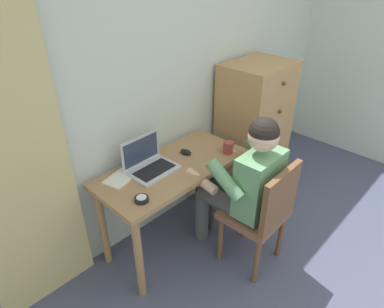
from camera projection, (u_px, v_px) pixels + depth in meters
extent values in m
cube|color=silver|center=(171.00, 77.00, 2.55)|extent=(4.80, 0.05, 2.50)
cube|color=#CCB77A|center=(12.00, 163.00, 1.81)|extent=(0.64, 0.03, 2.15)
cube|color=#9E754C|center=(173.00, 168.00, 2.42)|extent=(1.16, 0.54, 0.03)
cylinder|color=#9E754C|center=(139.00, 258.00, 2.16)|extent=(0.06, 0.06, 0.70)
cylinder|color=#9E754C|center=(236.00, 189.00, 2.80)|extent=(0.06, 0.06, 0.70)
cylinder|color=#9E754C|center=(103.00, 227.00, 2.41)|extent=(0.06, 0.06, 0.70)
cylinder|color=#9E754C|center=(199.00, 170.00, 3.06)|extent=(0.06, 0.06, 0.70)
cube|color=tan|center=(253.00, 129.00, 3.16)|extent=(0.63, 0.48, 1.27)
sphere|color=brown|center=(270.00, 182.00, 3.27)|extent=(0.04, 0.04, 0.04)
sphere|color=brown|center=(273.00, 161.00, 3.14)|extent=(0.04, 0.04, 0.04)
sphere|color=brown|center=(276.00, 137.00, 3.01)|extent=(0.04, 0.04, 0.04)
sphere|color=brown|center=(280.00, 112.00, 2.88)|extent=(0.04, 0.04, 0.04)
sphere|color=brown|center=(284.00, 84.00, 2.75)|extent=(0.04, 0.04, 0.04)
cube|color=brown|center=(254.00, 214.00, 2.39)|extent=(0.43, 0.41, 0.05)
cube|color=brown|center=(280.00, 199.00, 2.17)|extent=(0.42, 0.05, 0.42)
cylinder|color=brown|center=(246.00, 216.00, 2.71)|extent=(0.04, 0.04, 0.42)
cylinder|color=brown|center=(221.00, 239.00, 2.50)|extent=(0.04, 0.04, 0.42)
cylinder|color=brown|center=(281.00, 235.00, 2.53)|extent=(0.04, 0.04, 0.42)
cylinder|color=brown|center=(256.00, 261.00, 2.31)|extent=(0.04, 0.04, 0.42)
cylinder|color=#4C4C4C|center=(237.00, 191.00, 2.56)|extent=(0.15, 0.40, 0.14)
cylinder|color=#4C4C4C|center=(223.00, 202.00, 2.44)|extent=(0.15, 0.40, 0.14)
cylinder|color=#4C4C4C|center=(216.00, 204.00, 2.80)|extent=(0.11, 0.11, 0.49)
cylinder|color=#4C4C4C|center=(202.00, 215.00, 2.68)|extent=(0.11, 0.11, 0.49)
cube|color=#609366|center=(259.00, 183.00, 2.25)|extent=(0.37, 0.21, 0.46)
cylinder|color=#609366|center=(261.00, 154.00, 2.42)|extent=(0.10, 0.30, 0.25)
cylinder|color=#609366|center=(225.00, 180.00, 2.14)|extent=(0.10, 0.30, 0.25)
cylinder|color=#DBAD8E|center=(238.00, 157.00, 2.59)|extent=(0.08, 0.27, 0.11)
cylinder|color=#DBAD8E|center=(201.00, 181.00, 2.31)|extent=(0.08, 0.27, 0.11)
sphere|color=#DBAD8E|center=(264.00, 136.00, 2.07)|extent=(0.20, 0.20, 0.20)
sphere|color=black|center=(264.00, 132.00, 2.05)|extent=(0.20, 0.20, 0.20)
cube|color=#B7BABF|center=(153.00, 170.00, 2.34)|extent=(0.35, 0.25, 0.02)
cube|color=black|center=(154.00, 170.00, 2.33)|extent=(0.29, 0.16, 0.00)
cube|color=#B7BABF|center=(141.00, 150.00, 2.35)|extent=(0.34, 0.02, 0.22)
cube|color=#2D3851|center=(141.00, 150.00, 2.35)|extent=(0.31, 0.01, 0.18)
ellipsoid|color=black|center=(186.00, 152.00, 2.55)|extent=(0.07, 0.10, 0.03)
cylinder|color=black|center=(142.00, 199.00, 2.05)|extent=(0.09, 0.09, 0.03)
cylinder|color=silver|center=(141.00, 197.00, 2.05)|extent=(0.06, 0.06, 0.00)
cube|color=silver|center=(120.00, 178.00, 2.26)|extent=(0.24, 0.20, 0.01)
cylinder|color=#9E3D38|center=(228.00, 147.00, 2.55)|extent=(0.08, 0.08, 0.09)
torus|color=#9E3D38|center=(232.00, 144.00, 2.58)|extent=(0.06, 0.01, 0.06)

